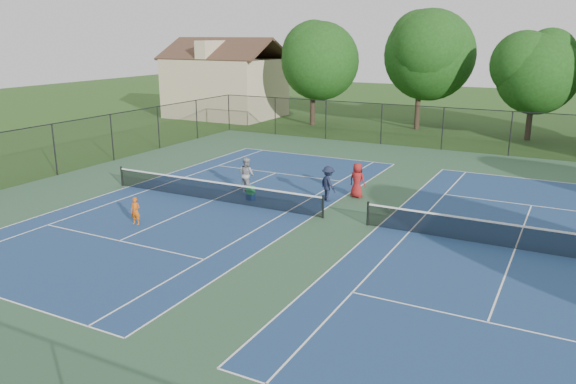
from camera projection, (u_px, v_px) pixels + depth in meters
The scene contains 15 objects.
ground at pixel (345, 222), 24.54m from camera, with size 140.00×140.00×0.00m, color #234716.
court_pad at pixel (345, 222), 24.53m from camera, with size 36.00×36.00×0.01m, color #2D5038.
tennis_court_left at pixel (213, 198), 27.66m from camera, with size 12.00×23.83×1.07m.
tennis_court_right at pixel (515, 247), 21.36m from camera, with size 12.00×23.83×1.07m.
perimeter_fence at pixel (346, 186), 24.10m from camera, with size 36.08×36.08×3.02m.
tree_back_a at pixel (313, 56), 49.17m from camera, with size 6.80×6.80×9.15m.
tree_back_b at pixel (421, 51), 46.68m from camera, with size 7.60×7.60×10.03m.
tree_back_c at pixel (535, 68), 42.08m from camera, with size 6.00×6.00×8.40m.
clapboard_house at pixel (226, 85), 55.32m from camera, with size 10.80×8.10×7.65m.
child_player at pixel (135, 211), 24.05m from camera, with size 0.44×0.29×1.20m, color #CF540D.
instructor at pixel (247, 174), 29.07m from camera, with size 0.88×0.68×1.80m, color gray.
bystander_b at pixel (328, 184), 27.37m from camera, with size 1.13×0.65×1.75m, color #171D33.
bystander_c at pixel (357, 180), 27.98m from camera, with size 0.86×0.56×1.77m, color maroon.
ball_crate at pixel (251, 197), 27.72m from camera, with size 0.38×0.28×0.31m, color navy.
ball_hopper at pixel (251, 190), 27.62m from camera, with size 0.34×0.27×0.40m, color green.
Camera 1 is at (8.68, -21.73, 7.90)m, focal length 35.00 mm.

